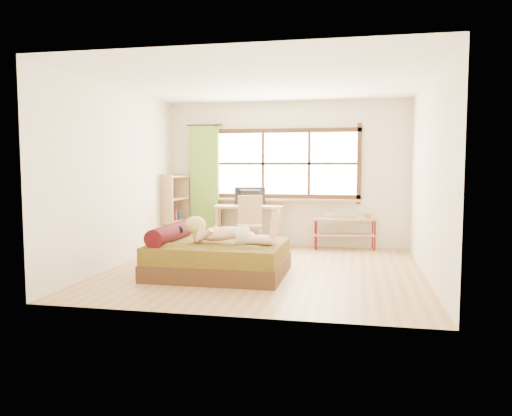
% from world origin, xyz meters
% --- Properties ---
extents(floor, '(4.50, 4.50, 0.00)m').
position_xyz_m(floor, '(0.00, 0.00, 0.00)').
color(floor, '#9E754C').
rests_on(floor, ground).
extents(ceiling, '(4.50, 4.50, 0.00)m').
position_xyz_m(ceiling, '(0.00, 0.00, 2.70)').
color(ceiling, white).
rests_on(ceiling, wall_back).
extents(wall_back, '(4.50, 0.00, 4.50)m').
position_xyz_m(wall_back, '(0.00, 2.25, 1.35)').
color(wall_back, silver).
rests_on(wall_back, floor).
extents(wall_front, '(4.50, 0.00, 4.50)m').
position_xyz_m(wall_front, '(0.00, -2.25, 1.35)').
color(wall_front, silver).
rests_on(wall_front, floor).
extents(wall_left, '(0.00, 4.50, 4.50)m').
position_xyz_m(wall_left, '(-2.25, 0.00, 1.35)').
color(wall_left, silver).
rests_on(wall_left, floor).
extents(wall_right, '(0.00, 4.50, 4.50)m').
position_xyz_m(wall_right, '(2.25, 0.00, 1.35)').
color(wall_right, silver).
rests_on(wall_right, floor).
extents(window, '(2.80, 0.16, 1.46)m').
position_xyz_m(window, '(0.00, 2.22, 1.51)').
color(window, '#FFEDBF').
rests_on(window, wall_back).
extents(curtain, '(0.55, 0.10, 2.20)m').
position_xyz_m(curtain, '(-1.55, 2.13, 1.15)').
color(curtain, '#427D22').
rests_on(curtain, wall_back).
extents(bed, '(1.83, 1.47, 0.69)m').
position_xyz_m(bed, '(-0.60, -0.42, 0.25)').
color(bed, '#321C0F').
rests_on(bed, floor).
extents(woman, '(1.28, 0.37, 0.55)m').
position_xyz_m(woman, '(-0.41, -0.47, 0.73)').
color(woman, beige).
rests_on(woman, bed).
extents(kitten, '(0.27, 0.11, 0.22)m').
position_xyz_m(kitten, '(-1.28, -0.32, 0.57)').
color(kitten, black).
rests_on(kitten, bed).
extents(desk, '(1.33, 0.76, 0.78)m').
position_xyz_m(desk, '(-0.64, 1.95, 0.68)').
color(desk, tan).
rests_on(desk, floor).
extents(monitor, '(0.58, 0.16, 0.33)m').
position_xyz_m(monitor, '(-0.64, 2.00, 0.95)').
color(monitor, black).
rests_on(monitor, desk).
extents(chair, '(0.50, 0.50, 0.98)m').
position_xyz_m(chair, '(-0.55, 1.59, 0.55)').
color(chair, tan).
rests_on(chair, floor).
extents(pipe_shelf, '(1.17, 0.45, 0.64)m').
position_xyz_m(pipe_shelf, '(1.12, 2.07, 0.42)').
color(pipe_shelf, tan).
rests_on(pipe_shelf, floor).
extents(cup, '(0.13, 0.13, 0.09)m').
position_xyz_m(cup, '(0.80, 2.07, 0.62)').
color(cup, gray).
rests_on(cup, pipe_shelf).
extents(book, '(0.19, 0.23, 0.02)m').
position_xyz_m(book, '(1.30, 2.07, 0.58)').
color(book, gray).
rests_on(book, pipe_shelf).
extents(bookshelf, '(0.46, 0.64, 1.34)m').
position_xyz_m(bookshelf, '(-2.08, 1.87, 0.68)').
color(bookshelf, tan).
rests_on(bookshelf, floor).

